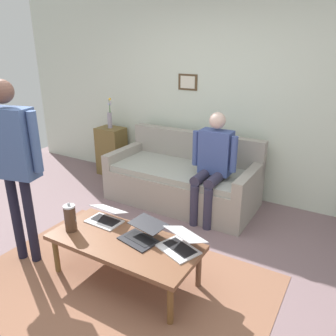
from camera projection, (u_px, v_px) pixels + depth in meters
ground_plane at (125, 271)px, 3.11m from camera, size 7.68×7.68×0.00m
area_rug at (119, 284)px, 2.94m from camera, size 2.58×1.75×0.01m
back_wall at (222, 96)px, 4.41m from camera, size 7.04×0.11×2.70m
couch at (183, 180)px, 4.42m from camera, size 1.92×0.91×0.88m
coffee_table at (124, 244)px, 2.90m from camera, size 1.34×0.61×0.40m
laptop_left at (142, 234)px, 2.89m from camera, size 0.39×0.39×0.13m
laptop_center at (181, 244)px, 2.75m from camera, size 0.42×0.41×0.16m
laptop_right at (106, 217)px, 3.19m from camera, size 0.34×0.29×0.15m
french_press at (70, 218)px, 2.99m from camera, size 0.13×0.11×0.28m
side_shelf at (112, 151)px, 5.35m from camera, size 0.42×0.32×0.76m
flower_vase at (110, 116)px, 5.15m from camera, size 0.08×0.08×0.47m
person_standing at (12, 152)px, 2.91m from camera, size 0.60×0.29×1.73m
person_seated at (213, 161)px, 3.85m from camera, size 0.55×0.51×1.28m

